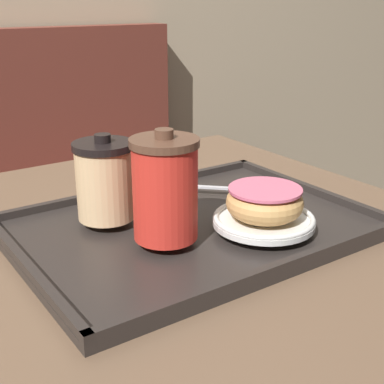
% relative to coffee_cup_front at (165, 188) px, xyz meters
% --- Properties ---
extents(booth_bench, '(1.29, 0.44, 1.00)m').
position_rel_coffee_cup_front_xyz_m(booth_bench, '(0.01, 0.92, -0.53)').
color(booth_bench, brown).
rests_on(booth_bench, ground_plane).
extents(cafe_table, '(0.80, 0.88, 0.75)m').
position_rel_coffee_cup_front_xyz_m(cafe_table, '(0.07, 0.05, -0.28)').
color(cafe_table, brown).
rests_on(cafe_table, ground_plane).
extents(serving_tray, '(0.51, 0.37, 0.02)m').
position_rel_coffee_cup_front_xyz_m(serving_tray, '(0.07, 0.04, -0.09)').
color(serving_tray, '#282321').
rests_on(serving_tray, cafe_table).
extents(coffee_cup_front, '(0.09, 0.09, 0.15)m').
position_rel_coffee_cup_front_xyz_m(coffee_cup_front, '(0.00, 0.00, 0.00)').
color(coffee_cup_front, red).
rests_on(coffee_cup_front, serving_tray).
extents(coffee_cup_rear, '(0.09, 0.09, 0.13)m').
position_rel_coffee_cup_front_xyz_m(coffee_cup_rear, '(-0.04, 0.11, -0.01)').
color(coffee_cup_rear, '#E0B784').
rests_on(coffee_cup_rear, serving_tray).
extents(plate_with_chocolate_donut, '(0.15, 0.15, 0.01)m').
position_rel_coffee_cup_front_xyz_m(plate_with_chocolate_donut, '(0.14, -0.04, -0.06)').
color(plate_with_chocolate_donut, white).
rests_on(plate_with_chocolate_donut, serving_tray).
extents(donut_chocolate_glazed, '(0.11, 0.11, 0.04)m').
position_rel_coffee_cup_front_xyz_m(donut_chocolate_glazed, '(0.14, -0.04, -0.04)').
color(donut_chocolate_glazed, tan).
rests_on(donut_chocolate_glazed, plate_with_chocolate_donut).
extents(spoon, '(0.13, 0.13, 0.01)m').
position_rel_coffee_cup_front_xyz_m(spoon, '(0.11, 0.18, -0.07)').
color(spoon, silver).
rests_on(spoon, serving_tray).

